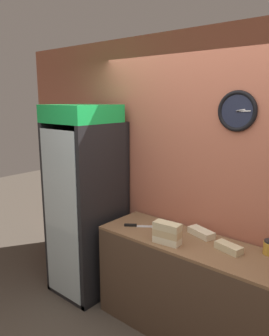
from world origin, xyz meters
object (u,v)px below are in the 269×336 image
sandwich_stack_top (167,226)px  sandwich_flat_right (201,233)px  beverage_cooler (89,192)px  sandwich_stack_bottom (167,240)px  chefs_knife (138,226)px  sandwich_flat_left (229,248)px  sandwich_stack_middle (167,233)px

sandwich_stack_top → sandwich_flat_right: size_ratio=0.89×
beverage_cooler → sandwich_stack_top: (1.12, -0.14, -0.05)m
beverage_cooler → sandwich_stack_bottom: size_ratio=8.46×
sandwich_stack_bottom → chefs_knife: sandwich_stack_bottom is taller
sandwich_flat_left → sandwich_stack_middle: bearing=-156.5°
beverage_cooler → sandwich_flat_left: beverage_cooler is taller
sandwich_flat_right → chefs_knife: (-0.57, -0.20, -0.02)m
sandwich_stack_bottom → sandwich_flat_left: size_ratio=1.02×
sandwich_flat_left → beverage_cooler: bearing=-177.7°
chefs_knife → sandwich_flat_right: bearing=19.5°
sandwich_flat_left → chefs_knife: size_ratio=0.74×
beverage_cooler → sandwich_stack_middle: size_ratio=8.44×
sandwich_stack_bottom → sandwich_flat_left: (0.46, 0.20, -0.00)m
sandwich_stack_top → sandwich_flat_left: sandwich_stack_top is taller
sandwich_stack_top → sandwich_flat_right: 0.38m
beverage_cooler → sandwich_flat_left: bearing=2.3°
sandwich_stack_middle → beverage_cooler: bearing=173.0°
beverage_cooler → sandwich_stack_top: bearing=-7.0°
sandwich_stack_middle → sandwich_flat_right: bearing=66.5°
beverage_cooler → chefs_knife: (0.70, -0.01, -0.20)m
beverage_cooler → sandwich_flat_left: (1.58, 0.06, -0.17)m
sandwich_stack_bottom → chefs_knife: (-0.42, 0.13, -0.02)m
sandwich_stack_bottom → sandwich_stack_top: sandwich_stack_top is taller
sandwich_flat_left → chefs_knife: (-0.88, -0.07, -0.02)m
sandwich_flat_left → sandwich_flat_right: size_ratio=0.87×
sandwich_flat_right → sandwich_stack_middle: bearing=-113.5°
sandwich_stack_bottom → sandwich_flat_right: bearing=66.5°
beverage_cooler → chefs_knife: size_ratio=6.36×
sandwich_flat_left → chefs_knife: 0.89m
sandwich_stack_top → sandwich_flat_right: (0.14, 0.33, -0.12)m
beverage_cooler → sandwich_stack_middle: bearing=-7.0°
sandwich_stack_middle → sandwich_flat_right: (0.14, 0.33, -0.06)m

